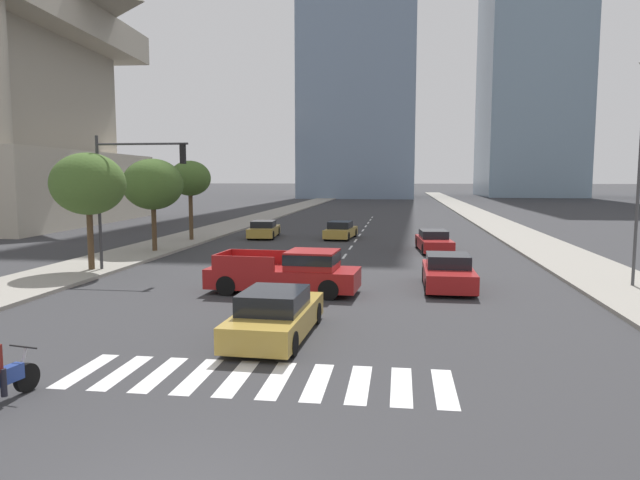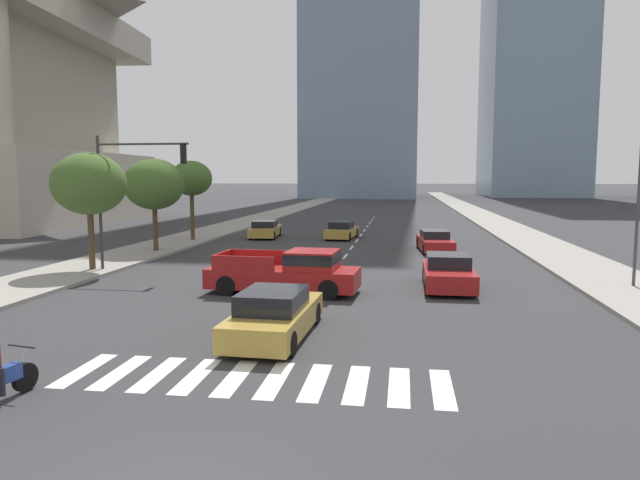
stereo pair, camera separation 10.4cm
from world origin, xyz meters
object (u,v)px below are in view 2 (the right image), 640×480
(sedan_red_3, at_px, (435,242))
(street_tree_third, at_px, (191,179))
(traffic_signal_far, at_px, (131,178))
(sedan_gold_2, at_px, (265,230))
(sedan_gold_0, at_px, (342,231))
(street_tree_nearest, at_px, (89,184))
(sedan_red_1, at_px, (448,273))
(sedan_gold_4, at_px, (274,315))
(street_tree_second, at_px, (154,184))
(pickup_truck, at_px, (291,272))

(sedan_red_3, distance_m, street_tree_third, 16.96)
(traffic_signal_far, relative_size, street_tree_third, 1.14)
(sedan_red_3, bearing_deg, traffic_signal_far, -60.30)
(street_tree_third, bearing_deg, sedan_gold_2, 37.45)
(sedan_gold_0, xyz_separation_m, sedan_gold_2, (-5.67, -0.05, 0.00))
(sedan_red_3, bearing_deg, street_tree_nearest, -63.20)
(sedan_red_1, height_order, traffic_signal_far, traffic_signal_far)
(sedan_gold_4, relative_size, street_tree_second, 0.91)
(sedan_gold_2, bearing_deg, street_tree_third, 122.82)
(sedan_red_3, height_order, sedan_gold_4, sedan_gold_4)
(street_tree_third, bearing_deg, sedan_red_3, -10.43)
(street_tree_third, bearing_deg, sedan_red_1, -42.10)
(sedan_red_3, relative_size, traffic_signal_far, 0.78)
(pickup_truck, height_order, traffic_signal_far, traffic_signal_far)
(sedan_gold_0, xyz_separation_m, sedan_red_1, (6.18, -17.98, 0.04))
(sedan_gold_0, xyz_separation_m, street_tree_second, (-9.99, -9.36, 3.43))
(sedan_gold_2, height_order, traffic_signal_far, traffic_signal_far)
(sedan_gold_2, height_order, street_tree_nearest, street_tree_nearest)
(sedan_gold_2, bearing_deg, street_tree_second, 150.46)
(sedan_red_1, bearing_deg, sedan_gold_2, -146.27)
(sedan_red_1, xyz_separation_m, sedan_gold_2, (-11.85, 17.92, -0.04))
(sedan_red_1, height_order, street_tree_nearest, street_tree_nearest)
(sedan_gold_0, bearing_deg, sedan_red_1, -155.48)
(street_tree_nearest, bearing_deg, sedan_gold_2, 75.14)
(street_tree_nearest, bearing_deg, sedan_red_3, 31.55)
(pickup_truck, xyz_separation_m, sedan_red_1, (6.05, 1.85, -0.19))
(sedan_gold_0, relative_size, street_tree_nearest, 0.81)
(sedan_gold_0, xyz_separation_m, sedan_gold_4, (0.88, -25.89, 0.04))
(pickup_truck, distance_m, traffic_signal_far, 9.62)
(sedan_gold_4, xyz_separation_m, street_tree_third, (-10.87, 22.53, 3.70))
(traffic_signal_far, bearing_deg, street_tree_third, 98.81)
(sedan_gold_2, bearing_deg, sedan_red_3, -122.46)
(sedan_red_1, distance_m, sedan_gold_2, 21.49)
(street_tree_nearest, relative_size, street_tree_third, 1.00)
(sedan_gold_4, height_order, street_tree_second, street_tree_second)
(sedan_gold_2, bearing_deg, traffic_signal_far, 167.10)
(sedan_red_3, height_order, street_tree_third, street_tree_third)
(traffic_signal_far, height_order, street_tree_second, traffic_signal_far)
(pickup_truck, xyz_separation_m, sedan_red_3, (6.14, 13.47, -0.22))
(sedan_gold_2, relative_size, street_tree_second, 0.87)
(sedan_red_3, relative_size, street_tree_nearest, 0.90)
(sedan_red_1, relative_size, street_tree_nearest, 0.81)
(sedan_gold_0, relative_size, street_tree_third, 0.81)
(sedan_gold_4, height_order, traffic_signal_far, traffic_signal_far)
(sedan_red_1, height_order, sedan_gold_4, sedan_gold_4)
(street_tree_second, xyz_separation_m, street_tree_third, (0.00, 6.00, 0.32))
(pickup_truck, xyz_separation_m, sedan_gold_0, (-0.14, 19.83, -0.23))
(sedan_gold_2, xyz_separation_m, street_tree_nearest, (-4.32, -16.29, 3.52))
(sedan_gold_4, bearing_deg, sedan_gold_0, 4.27)
(street_tree_third, bearing_deg, traffic_signal_far, -81.19)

